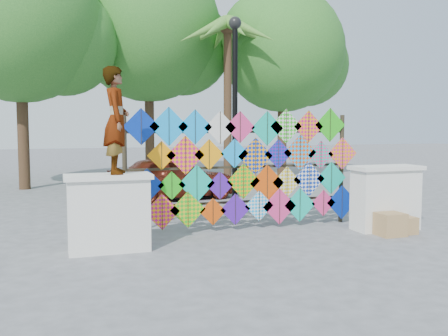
{
  "coord_description": "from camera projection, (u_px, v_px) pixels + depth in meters",
  "views": [
    {
      "loc": [
        -3.49,
        -8.49,
        2.06
      ],
      "look_at": [
        -0.43,
        0.6,
        1.26
      ],
      "focal_mm": 40.0,
      "sensor_mm": 36.0,
      "label": 1
    }
  ],
  "objects": [
    {
      "name": "tree_mid",
      "position": [
        151.0,
        30.0,
        19.27
      ],
      "size": [
        6.3,
        5.6,
        8.61
      ],
      "color": "#4C3220",
      "rests_on": "ground"
    },
    {
      "name": "cardboard_box_far",
      "position": [
        405.0,
        225.0,
        9.58
      ],
      "size": [
        0.39,
        0.36,
        0.33
      ],
      "primitive_type": "cube",
      "color": "tan",
      "rests_on": "ground"
    },
    {
      "name": "vendor_woman",
      "position": [
        116.0,
        120.0,
        8.12
      ],
      "size": [
        0.52,
        0.7,
        1.75
      ],
      "primitive_type": "imported",
      "rotation": [
        0.0,
        0.0,
        1.41
      ],
      "color": "#99999E",
      "rests_on": "parapet_left"
    },
    {
      "name": "tree_west",
      "position": [
        23.0,
        22.0,
        15.98
      ],
      "size": [
        5.85,
        5.2,
        8.01
      ],
      "color": "#4C3220",
      "rests_on": "ground"
    },
    {
      "name": "parapet_right",
      "position": [
        386.0,
        197.0,
        9.92
      ],
      "size": [
        1.4,
        0.65,
        1.28
      ],
      "color": "white",
      "rests_on": "ground"
    },
    {
      "name": "lamppost",
      "position": [
        235.0,
        98.0,
        11.06
      ],
      "size": [
        0.28,
        0.28,
        4.46
      ],
      "color": "black",
      "rests_on": "ground"
    },
    {
      "name": "parapet_left",
      "position": [
        109.0,
        212.0,
        8.2
      ],
      "size": [
        1.4,
        0.65,
        1.28
      ],
      "color": "white",
      "rests_on": "ground"
    },
    {
      "name": "sedan",
      "position": [
        173.0,
        177.0,
        14.05
      ],
      "size": [
        3.81,
        2.0,
        1.24
      ],
      "primitive_type": "imported",
      "rotation": [
        0.0,
        0.0,
        1.72
      ],
      "color": "#54190E",
      "rests_on": "ground"
    },
    {
      "name": "tree_east",
      "position": [
        285.0,
        51.0,
        19.5
      ],
      "size": [
        5.4,
        4.8,
        7.42
      ],
      "color": "#4C3220",
      "rests_on": "ground"
    },
    {
      "name": "ground",
      "position": [
        256.0,
        237.0,
        9.3
      ],
      "size": [
        80.0,
        80.0,
        0.0
      ],
      "primitive_type": "plane",
      "color": "gray",
      "rests_on": "ground"
    },
    {
      "name": "palm_tree",
      "position": [
        228.0,
        42.0,
        17.14
      ],
      "size": [
        3.62,
        3.62,
        5.83
      ],
      "color": "#4C3220",
      "rests_on": "ground"
    },
    {
      "name": "kite_rack",
      "position": [
        248.0,
        168.0,
        9.92
      ],
      "size": [
        4.95,
        0.24,
        2.44
      ],
      "color": "black",
      "rests_on": "ground"
    },
    {
      "name": "cardboard_box_near",
      "position": [
        390.0,
        224.0,
        9.4
      ],
      "size": [
        0.49,
        0.43,
        0.43
      ],
      "primitive_type": "cube",
      "color": "tan",
      "rests_on": "ground"
    }
  ]
}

